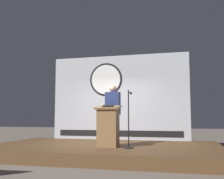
{
  "coord_description": "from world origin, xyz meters",
  "views": [
    {
      "loc": [
        2.2,
        -7.54,
        1.07
      ],
      "look_at": [
        0.28,
        -0.16,
        1.84
      ],
      "focal_mm": 44.04,
      "sensor_mm": 36.0,
      "label": 1
    }
  ],
  "objects": [
    {
      "name": "podium",
      "position": [
        0.28,
        -0.56,
        0.84
      ],
      "size": [
        0.64,
        0.5,
        1.1
      ],
      "color": "olive",
      "rests_on": "stage_platform"
    },
    {
      "name": "microphone_stand",
      "position": [
        0.85,
        -0.66,
        0.81
      ],
      "size": [
        0.24,
        0.49,
        1.46
      ],
      "color": "black",
      "rests_on": "stage_platform"
    },
    {
      "name": "stage_platform",
      "position": [
        0.0,
        0.0,
        0.15
      ],
      "size": [
        6.4,
        4.0,
        0.3
      ],
      "primitive_type": "cube",
      "color": "brown",
      "rests_on": "ground"
    },
    {
      "name": "ground_plane",
      "position": [
        0.0,
        0.0,
        0.0
      ],
      "size": [
        40.0,
        40.0,
        0.0
      ],
      "primitive_type": "plane",
      "color": "#6B6056"
    },
    {
      "name": "banner_display",
      "position": [
        -0.01,
        1.85,
        1.78
      ],
      "size": [
        4.85,
        0.12,
        2.96
      ],
      "color": "#B2B7C1",
      "rests_on": "stage_platform"
    },
    {
      "name": "speaker_person",
      "position": [
        0.28,
        -0.08,
        1.17
      ],
      "size": [
        0.4,
        0.26,
        1.69
      ],
      "color": "black",
      "rests_on": "stage_platform"
    }
  ]
}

